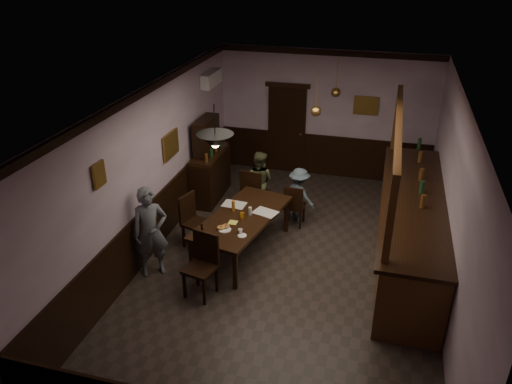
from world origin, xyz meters
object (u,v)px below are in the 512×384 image
(chair_side, at_px, (193,218))
(dining_table, at_px, (242,219))
(bar_counter, at_px, (410,227))
(chair_far_left, at_px, (253,191))
(soda_can, at_px, (242,216))
(sideboard, at_px, (209,167))
(pendant_brass_mid, at_px, (316,111))
(chair_near, at_px, (203,262))
(coffee_cup, at_px, (240,231))
(pendant_brass_far, at_px, (336,93))
(pendant_iron, at_px, (215,141))
(person_standing, at_px, (150,232))
(person_seated_left, at_px, (259,182))
(chair_far_right, at_px, (294,204))
(person_seated_right, at_px, (299,195))

(chair_side, bearing_deg, dining_table, -73.69)
(chair_side, bearing_deg, bar_counter, -65.55)
(chair_far_left, xyz_separation_m, chair_side, (-0.78, -1.32, -0.02))
(soda_can, bearing_deg, sideboard, 123.69)
(chair_side, relative_size, pendant_brass_mid, 1.25)
(chair_near, bearing_deg, coffee_cup, 71.61)
(dining_table, relative_size, bar_counter, 0.51)
(chair_side, xyz_separation_m, pendant_brass_far, (2.15, 2.87, 1.74))
(chair_side, distance_m, pendant_iron, 2.19)
(chair_side, distance_m, pendant_brass_mid, 3.01)
(pendant_brass_mid, bearing_deg, person_standing, -132.34)
(chair_far_left, height_order, sideboard, sideboard)
(chair_far_left, distance_m, person_seated_left, 0.30)
(person_seated_left, bearing_deg, coffee_cup, 104.45)
(dining_table, bearing_deg, pendant_brass_far, 67.38)
(pendant_brass_far, bearing_deg, bar_counter, -54.01)
(chair_far_right, relative_size, person_standing, 0.56)
(chair_far_left, xyz_separation_m, person_standing, (-1.11, -2.33, 0.22))
(pendant_brass_mid, bearing_deg, bar_counter, -26.85)
(bar_counter, bearing_deg, coffee_cup, -157.71)
(dining_table, xyz_separation_m, pendant_iron, (-0.17, -0.78, 1.75))
(chair_far_left, bearing_deg, soda_can, 105.10)
(coffee_cup, distance_m, sideboard, 2.91)
(person_standing, distance_m, person_seated_right, 3.18)
(sideboard, distance_m, pendant_iron, 3.40)
(chair_far_left, bearing_deg, chair_side, 66.42)
(person_seated_left, bearing_deg, chair_side, 70.19)
(coffee_cup, bearing_deg, pendant_brass_far, 84.99)
(bar_counter, bearing_deg, chair_near, -150.01)
(chair_far_right, distance_m, pendant_brass_far, 2.54)
(chair_side, relative_size, bar_counter, 0.22)
(chair_far_right, bearing_deg, dining_table, 60.60)
(pendant_brass_far, bearing_deg, dining_table, -112.62)
(person_seated_right, height_order, soda_can, person_seated_right)
(chair_side, height_order, coffee_cup, chair_side)
(person_seated_right, distance_m, bar_counter, 2.31)
(person_standing, bearing_deg, chair_near, -50.14)
(chair_far_left, relative_size, sideboard, 0.58)
(coffee_cup, relative_size, soda_can, 0.67)
(dining_table, distance_m, coffee_cup, 0.61)
(soda_can, bearing_deg, pendant_iron, -106.08)
(pendant_iron, bearing_deg, chair_far_left, 90.19)
(chair_side, xyz_separation_m, sideboard, (-0.36, 1.92, 0.17))
(dining_table, height_order, bar_counter, bar_counter)
(chair_near, relative_size, bar_counter, 0.23)
(chair_side, height_order, person_seated_left, person_seated_left)
(sideboard, bearing_deg, coffee_cup, -59.83)
(dining_table, xyz_separation_m, person_seated_left, (-0.12, 1.61, -0.02))
(dining_table, xyz_separation_m, soda_can, (0.03, -0.10, 0.12))
(person_seated_right, relative_size, soda_can, 9.45)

